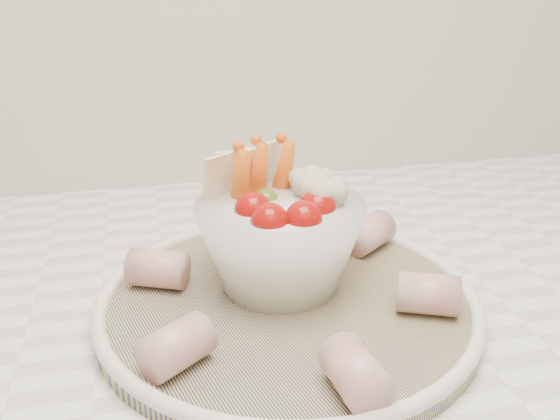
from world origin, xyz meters
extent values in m
cube|color=white|center=(0.00, 1.45, 0.90)|extent=(2.04, 0.62, 0.04)
cylinder|color=navy|center=(-0.02, 1.42, 0.93)|extent=(0.39, 0.39, 0.01)
torus|color=white|center=(-0.02, 1.42, 0.94)|extent=(0.32, 0.32, 0.01)
sphere|color=#A80E0A|center=(-0.03, 1.41, 1.01)|extent=(0.03, 0.03, 0.03)
sphere|color=#A80E0A|center=(-0.01, 1.41, 1.01)|extent=(0.03, 0.03, 0.03)
sphere|color=#A80E0A|center=(0.01, 1.43, 1.01)|extent=(0.03, 0.03, 0.03)
sphere|color=#A80E0A|center=(-0.04, 1.44, 1.01)|extent=(0.03, 0.03, 0.03)
sphere|color=#526D24|center=(-0.03, 1.46, 1.01)|extent=(0.02, 0.02, 0.02)
cone|color=orange|center=(-0.05, 1.47, 1.02)|extent=(0.03, 0.04, 0.07)
cone|color=orange|center=(-0.03, 1.48, 1.02)|extent=(0.03, 0.04, 0.07)
cone|color=orange|center=(-0.01, 1.48, 1.02)|extent=(0.03, 0.04, 0.07)
sphere|color=beige|center=(0.02, 1.47, 1.01)|extent=(0.03, 0.03, 0.03)
sphere|color=beige|center=(0.02, 1.44, 1.01)|extent=(0.03, 0.03, 0.03)
cube|color=#FBF2C3|center=(-0.04, 1.49, 1.02)|extent=(0.05, 0.02, 0.05)
cube|color=#FBF2C3|center=(-0.02, 1.50, 1.02)|extent=(0.04, 0.04, 0.05)
cube|color=#FBF2C3|center=(-0.06, 1.48, 1.02)|extent=(0.05, 0.03, 0.05)
cylinder|color=#BF5763|center=(0.09, 1.38, 0.95)|extent=(0.06, 0.05, 0.03)
cylinder|color=#BF5763|center=(0.08, 1.49, 0.95)|extent=(0.06, 0.05, 0.03)
cylinder|color=#BF5763|center=(-0.03, 1.55, 0.95)|extent=(0.04, 0.05, 0.03)
cylinder|color=#BF5763|center=(-0.12, 1.47, 0.95)|extent=(0.06, 0.05, 0.03)
cylinder|color=#BF5763|center=(-0.11, 1.35, 0.95)|extent=(0.06, 0.05, 0.03)
cylinder|color=#BF5763|center=(0.00, 1.30, 0.95)|extent=(0.04, 0.05, 0.03)
camera|label=1|loc=(-0.12, 0.99, 1.21)|focal=40.00mm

